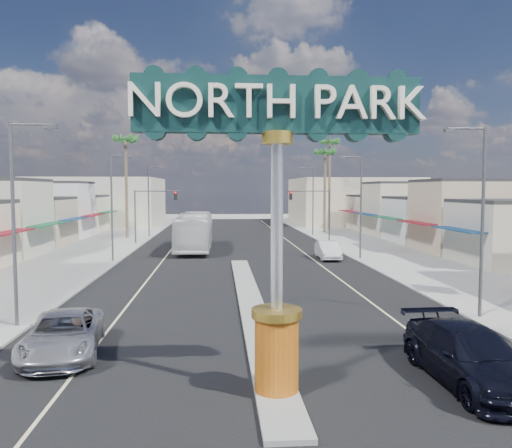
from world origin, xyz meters
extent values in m
plane|color=gray|center=(0.00, 30.00, 0.00)|extent=(160.00, 160.00, 0.00)
cube|color=black|center=(0.00, 30.00, 0.01)|extent=(20.00, 120.00, 0.01)
cube|color=gray|center=(0.00, 14.00, 0.08)|extent=(1.30, 30.00, 0.16)
cube|color=gray|center=(-14.00, 30.00, 0.06)|extent=(8.00, 120.00, 0.12)
cube|color=gray|center=(14.00, 30.00, 0.06)|extent=(8.00, 120.00, 0.12)
cube|color=beige|center=(-24.00, 43.00, 3.00)|extent=(12.00, 42.00, 6.00)
cube|color=#B7B29E|center=(24.00, 43.00, 3.00)|extent=(12.00, 42.00, 6.00)
cube|color=#B7B29E|center=(-22.00, 75.00, 4.00)|extent=(20.00, 20.00, 8.00)
cube|color=beige|center=(22.00, 75.00, 4.00)|extent=(20.00, 20.00, 8.00)
cylinder|color=#B44E0D|center=(0.00, 2.00, 1.26)|extent=(1.30, 1.30, 2.20)
cylinder|color=gold|center=(0.00, 2.00, 2.49)|extent=(1.50, 1.50, 0.25)
cylinder|color=#B7B7BC|center=(0.00, 2.00, 5.01)|extent=(0.36, 0.36, 4.80)
cylinder|color=gold|center=(0.00, 2.00, 7.58)|extent=(0.90, 0.90, 0.35)
cube|color=#0D2A28|center=(0.00, 2.00, 8.51)|extent=(8.20, 0.50, 1.60)
cylinder|color=#47474C|center=(-11.00, 44.00, 3.00)|extent=(0.18, 0.18, 6.00)
cylinder|color=#47474C|center=(-8.50, 44.00, 5.90)|extent=(5.00, 0.12, 0.12)
cube|color=black|center=(-6.50, 44.00, 5.40)|extent=(0.32, 0.32, 1.00)
sphere|color=red|center=(-6.50, 43.82, 5.72)|extent=(0.22, 0.22, 0.22)
cylinder|color=#47474C|center=(11.00, 44.00, 3.00)|extent=(0.18, 0.18, 6.00)
cylinder|color=#47474C|center=(8.50, 44.00, 5.90)|extent=(5.00, 0.12, 0.12)
cube|color=black|center=(6.50, 44.00, 5.40)|extent=(0.32, 0.32, 1.00)
sphere|color=red|center=(6.50, 43.82, 5.72)|extent=(0.22, 0.22, 0.22)
cylinder|color=#47474C|center=(-10.60, 10.00, 4.50)|extent=(0.16, 0.16, 9.00)
cylinder|color=#47474C|center=(-9.70, 10.00, 8.90)|extent=(1.80, 0.10, 0.10)
cube|color=#47474C|center=(-8.90, 10.00, 8.80)|extent=(0.50, 0.22, 0.15)
cylinder|color=#47474C|center=(-10.60, 30.00, 4.50)|extent=(0.16, 0.16, 9.00)
cylinder|color=#47474C|center=(-9.70, 30.00, 8.90)|extent=(1.80, 0.10, 0.10)
cube|color=#47474C|center=(-8.90, 30.00, 8.80)|extent=(0.50, 0.22, 0.15)
cylinder|color=#47474C|center=(-10.60, 52.00, 4.50)|extent=(0.16, 0.16, 9.00)
cylinder|color=#47474C|center=(-9.70, 52.00, 8.90)|extent=(1.80, 0.10, 0.10)
cube|color=#47474C|center=(-8.90, 52.00, 8.80)|extent=(0.50, 0.22, 0.15)
cylinder|color=#47474C|center=(10.60, 10.00, 4.50)|extent=(0.16, 0.16, 9.00)
cylinder|color=#47474C|center=(9.70, 10.00, 8.90)|extent=(1.80, 0.10, 0.10)
cube|color=#47474C|center=(8.90, 10.00, 8.80)|extent=(0.50, 0.22, 0.15)
cylinder|color=#47474C|center=(10.60, 30.00, 4.50)|extent=(0.16, 0.16, 9.00)
cylinder|color=#47474C|center=(9.70, 30.00, 8.90)|extent=(1.80, 0.10, 0.10)
cube|color=#47474C|center=(8.90, 30.00, 8.80)|extent=(0.50, 0.22, 0.15)
cylinder|color=#47474C|center=(10.60, 52.00, 4.50)|extent=(0.16, 0.16, 9.00)
cylinder|color=#47474C|center=(9.70, 52.00, 8.90)|extent=(1.80, 0.10, 0.10)
cube|color=#47474C|center=(8.90, 52.00, 8.80)|extent=(0.50, 0.22, 0.15)
cylinder|color=brown|center=(-13.00, 50.00, 6.00)|extent=(0.36, 0.36, 12.00)
cylinder|color=brown|center=(13.00, 56.00, 5.50)|extent=(0.36, 0.36, 11.00)
cylinder|color=brown|center=(15.00, 62.00, 6.50)|extent=(0.36, 0.36, 13.00)
imported|color=#B6B6BB|center=(-7.43, 6.16, 0.78)|extent=(3.32, 5.90, 1.56)
imported|color=black|center=(6.19, 2.49, 0.88)|extent=(2.67, 6.17, 1.77)
imported|color=silver|center=(7.84, 30.46, 0.79)|extent=(1.81, 4.82, 1.57)
imported|color=silver|center=(-4.12, 37.94, 1.88)|extent=(3.32, 13.52, 3.76)
camera|label=1|loc=(-1.68, -12.35, 6.12)|focal=35.00mm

